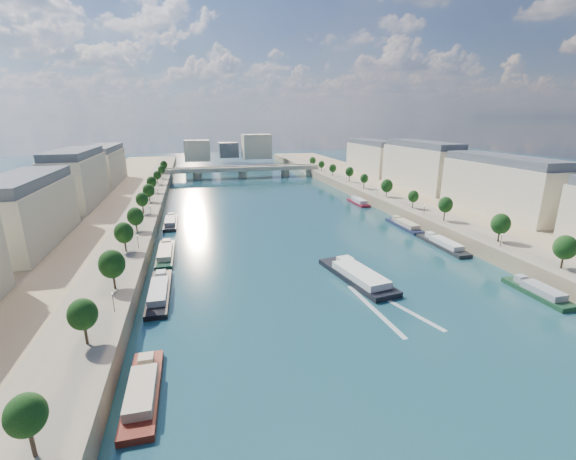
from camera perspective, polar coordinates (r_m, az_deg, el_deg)
ground at (r=155.63m, az=-0.24°, el=0.56°), size 700.00×700.00×0.00m
quay_left at (r=155.16m, az=-27.04°, el=-0.37°), size 44.00×520.00×5.00m
quay_right at (r=185.26m, az=21.96°, el=2.73°), size 44.00×520.00×5.00m
pave_left at (r=151.69m, az=-21.66°, el=0.93°), size 14.00×520.00×0.10m
pave_right at (r=176.41m, az=18.08°, el=3.33°), size 14.00×520.00×0.10m
trees_left at (r=152.11m, az=-21.04°, el=3.15°), size 4.80×268.80×8.26m
trees_right at (r=182.72m, az=16.05°, el=5.67°), size 4.80×268.80×8.26m
lamps_left at (r=140.82m, az=-20.45°, el=1.08°), size 0.36×200.36×4.28m
lamps_right at (r=177.74m, az=16.08°, el=4.50°), size 0.36×200.36×4.28m
buildings_left at (r=167.04m, az=-31.14°, el=5.07°), size 16.00×226.00×23.20m
buildings_right at (r=200.00m, az=23.45°, el=7.58°), size 16.00×226.00×23.20m
skyline at (r=368.06m, az=-8.09°, el=11.90°), size 79.00×42.00×22.00m
bridge at (r=284.33m, az=-6.77°, el=8.73°), size 112.00×12.00×8.15m
tour_barge at (r=106.72m, az=10.23°, el=-6.70°), size 12.77×29.31×3.85m
wake at (r=93.79m, az=14.37°, el=-11.07°), size 11.93×26.03×0.04m
moored_barges_left at (r=116.65m, az=-18.00°, el=-5.36°), size 5.00×126.38×3.60m
moored_barges_right at (r=136.51m, az=23.37°, el=-2.76°), size 5.00×167.59×3.60m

